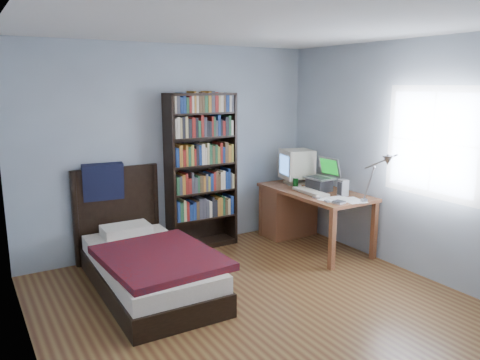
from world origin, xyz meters
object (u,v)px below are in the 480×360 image
at_px(bookshelf, 201,171).
at_px(desk, 294,208).
at_px(speaker, 343,188).
at_px(keyboard, 311,192).
at_px(soda_can, 296,183).
at_px(bed, 146,262).
at_px(desk_lamp, 384,165).
at_px(laptop, 320,182).
at_px(crt_monitor, 296,164).

bearing_deg(bookshelf, desk, -15.38).
bearing_deg(desk, speaker, -83.45).
height_order(keyboard, bookshelf, bookshelf).
distance_m(soda_can, bed, 2.24).
bearing_deg(bed, keyboard, -0.95).
xyz_separation_m(desk_lamp, speaker, (0.12, 0.71, -0.39)).
bearing_deg(bookshelf, desk_lamp, -57.52).
relative_size(desk_lamp, bookshelf, 0.31).
xyz_separation_m(soda_can, bookshelf, (-1.11, 0.47, 0.18)).
relative_size(desk_lamp, speaker, 3.09).
bearing_deg(desk_lamp, laptop, 85.72).
bearing_deg(laptop, crt_monitor, 90.61).
height_order(laptop, desk_lamp, desk_lamp).
bearing_deg(soda_can, speaker, -74.25).
distance_m(crt_monitor, keyboard, 0.62).
relative_size(crt_monitor, bookshelf, 0.25).
height_order(speaker, soda_can, speaker).
relative_size(keyboard, speaker, 2.56).
height_order(crt_monitor, bed, crt_monitor).
xyz_separation_m(keyboard, soda_can, (0.05, 0.36, 0.04)).
bearing_deg(bed, desk, 11.72).
bearing_deg(speaker, soda_can, 110.72).
bearing_deg(bed, laptop, 0.35).
bearing_deg(crt_monitor, soda_can, -127.59).
distance_m(desk, desk_lamp, 1.71).
bearing_deg(soda_can, laptop, -65.08).
bearing_deg(bookshelf, keyboard, -38.12).
distance_m(speaker, soda_can, 0.69).
bearing_deg(desk_lamp, soda_can, 92.73).
distance_m(speaker, bed, 2.43).
height_order(laptop, bed, bed).
distance_m(crt_monitor, bed, 2.45).
height_order(laptop, keyboard, laptop).
height_order(laptop, bookshelf, bookshelf).
distance_m(crt_monitor, bookshelf, 1.28).
xyz_separation_m(desk_lamp, bookshelf, (-1.17, 1.84, -0.25)).
height_order(laptop, soda_can, laptop).
relative_size(keyboard, bed, 0.25).
bearing_deg(keyboard, bookshelf, 145.62).
relative_size(crt_monitor, soda_can, 3.93).
height_order(keyboard, soda_can, soda_can).
distance_m(laptop, bookshelf, 1.48).
relative_size(laptop, bed, 0.20).
xyz_separation_m(desk, speaker, (0.09, -0.81, 0.41)).
bearing_deg(crt_monitor, desk, -136.77).
height_order(desk, soda_can, soda_can).
xyz_separation_m(laptop, bookshelf, (-1.25, 0.78, 0.12)).
xyz_separation_m(crt_monitor, bookshelf, (-1.25, 0.29, -0.02)).
bearing_deg(laptop, bed, -179.65).
bearing_deg(bookshelf, soda_can, -23.03).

